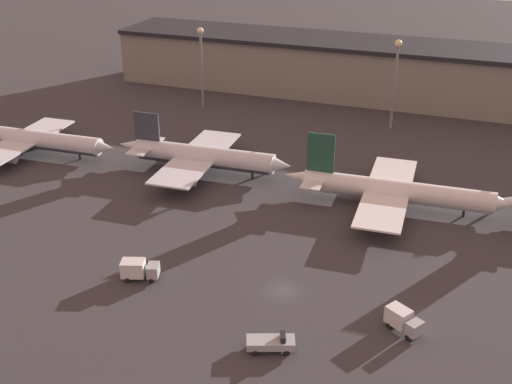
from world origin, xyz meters
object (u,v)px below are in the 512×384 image
(service_vehicle_1, at_px, (139,269))
(service_vehicle_2, at_px, (403,320))
(airplane_1, at_px, (202,156))
(airplane_0, at_px, (29,139))
(airplane_2, at_px, (394,191))
(service_vehicle_3, at_px, (271,343))

(service_vehicle_1, relative_size, service_vehicle_2, 1.11)
(airplane_1, bearing_deg, airplane_0, -177.66)
(airplane_0, distance_m, airplane_2, 83.34)
(airplane_0, relative_size, service_vehicle_1, 6.82)
(airplane_0, height_order, airplane_1, airplane_0)
(airplane_2, xyz_separation_m, service_vehicle_1, (-33.24, -39.26, -1.62))
(airplane_1, bearing_deg, service_vehicle_3, -59.43)
(service_vehicle_3, bearing_deg, service_vehicle_2, 12.18)
(service_vehicle_1, xyz_separation_m, service_vehicle_3, (25.21, -8.90, -0.61))
(airplane_1, relative_size, airplane_2, 0.91)
(service_vehicle_2, bearing_deg, service_vehicle_3, -115.31)
(airplane_2, height_order, service_vehicle_2, airplane_2)
(airplane_0, bearing_deg, service_vehicle_1, -39.80)
(service_vehicle_3, bearing_deg, airplane_1, 102.52)
(airplane_0, height_order, service_vehicle_1, airplane_0)
(airplane_2, xyz_separation_m, service_vehicle_3, (-8.03, -48.17, -2.23))
(service_vehicle_2, xyz_separation_m, service_vehicle_3, (-15.71, -10.29, -0.61))
(airplane_1, distance_m, service_vehicle_2, 63.34)
(airplane_0, distance_m, service_vehicle_1, 62.57)
(service_vehicle_1, bearing_deg, service_vehicle_3, -38.14)
(airplane_1, height_order, airplane_2, airplane_2)
(service_vehicle_1, bearing_deg, airplane_2, 31.06)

